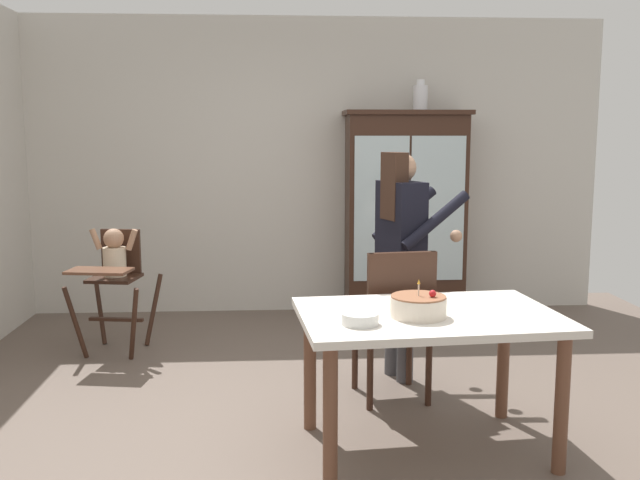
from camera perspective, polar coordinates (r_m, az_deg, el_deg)
The scene contains 10 objects.
ground_plane at distance 4.27m, azimuth 1.65°, elevation -14.14°, with size 6.24×6.24×0.00m, color #66564C.
wall_back at distance 6.57m, azimuth -0.42°, elevation 5.94°, with size 5.32×0.06×2.70m, color beige.
china_cabinet at distance 6.43m, azimuth 6.88°, elevation 2.12°, with size 1.11×0.48×1.86m.
ceramic_vase at distance 6.43m, azimuth 8.11°, elevation 11.38°, with size 0.13×0.13×0.27m.
high_chair_with_toddler at distance 5.53m, azimuth -16.31°, elevation -2.14°, with size 0.66×0.75×0.95m.
adult_person at distance 4.71m, azimuth 6.63°, elevation 0.22°, with size 0.62×0.61×1.53m.
dining_table at distance 3.70m, azimuth 8.73°, elevation -7.37°, with size 1.39×0.99×0.74m.
birthday_cake at distance 3.57m, azimuth 7.96°, elevation -5.32°, with size 0.28×0.28×0.19m.
serving_bowl at distance 3.41m, azimuth 3.26°, elevation -6.38°, with size 0.18×0.18×0.06m, color silver.
dining_chair_far_side at distance 4.33m, azimuth 6.19°, elevation -6.06°, with size 0.49×0.49×0.96m.
Camera 1 is at (-0.37, -3.92, 1.64)m, focal length 39.57 mm.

